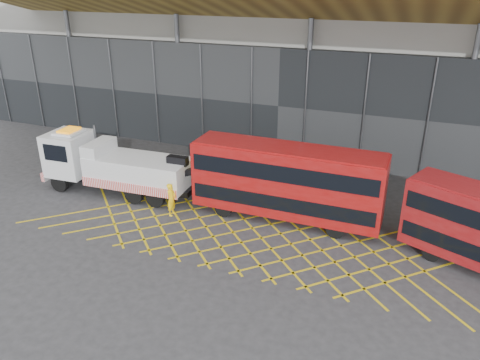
% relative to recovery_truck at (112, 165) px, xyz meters
% --- Properties ---
extents(ground_plane, '(120.00, 120.00, 0.00)m').
position_rel_recovery_truck_xyz_m(ground_plane, '(5.73, -1.98, -1.80)').
color(ground_plane, '#2B2B2E').
extents(road_markings, '(24.76, 7.16, 0.01)m').
position_rel_recovery_truck_xyz_m(road_markings, '(9.73, -1.98, -1.79)').
color(road_markings, gold).
rests_on(road_markings, ground_plane).
extents(construction_building, '(55.00, 23.97, 18.00)m').
position_rel_recovery_truck_xyz_m(construction_building, '(7.65, 16.42, 7.18)').
color(construction_building, gray).
rests_on(construction_building, ground_plane).
extents(recovery_truck, '(11.19, 3.10, 3.89)m').
position_rel_recovery_truck_xyz_m(recovery_truck, '(0.00, 0.00, 0.00)').
color(recovery_truck, black).
rests_on(recovery_truck, ground_plane).
extents(bus_towed, '(10.44, 2.48, 4.24)m').
position_rel_recovery_truck_xyz_m(bus_towed, '(11.02, 0.57, 0.56)').
color(bus_towed, maroon).
rests_on(bus_towed, ground_plane).
extents(worker, '(0.47, 0.71, 1.91)m').
position_rel_recovery_truck_xyz_m(worker, '(4.93, -1.41, -0.84)').
color(worker, yellow).
rests_on(worker, ground_plane).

